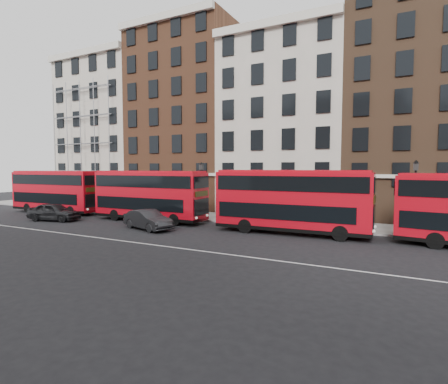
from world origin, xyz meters
The scene contains 13 objects.
ground centered at (0.00, 0.00, 0.00)m, with size 120.00×120.00×0.00m, color black.
pavement centered at (0.00, 10.50, 0.07)m, with size 80.00×5.00×0.15m, color gray.
kerb centered at (0.00, 8.00, 0.08)m, with size 80.00×0.30×0.16m, color gray.
road_centre_line centered at (0.00, -2.00, 0.01)m, with size 70.00×0.12×0.01m, color white.
building_terrace centered at (-0.31, 17.88, 10.24)m, with size 64.00×11.95×22.00m.
bus_a centered at (-22.10, 5.69, 2.46)m, with size 11.01×3.11×4.58m.
bus_b centered at (-9.24, 5.69, 2.49)m, with size 11.07×2.81×4.64m.
bus_c centered at (4.09, 5.69, 2.55)m, with size 11.39×3.11×4.75m.
car_rear centered at (-17.28, 1.84, 0.84)m, with size 1.98×4.91×1.67m, color black.
car_front centered at (-6.57, 2.23, 0.79)m, with size 1.66×4.77×1.57m, color black.
lamp_post_left centered at (-5.84, 9.28, 3.08)m, with size 0.44×0.44×5.33m.
lamp_post_right centered at (12.19, 8.79, 3.08)m, with size 0.44×0.44×5.33m.
iron_railings centered at (0.00, 12.70, 0.65)m, with size 6.60×0.06×1.00m, color black, non-canonical shape.
Camera 1 is at (11.53, -19.43, 4.92)m, focal length 28.00 mm.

